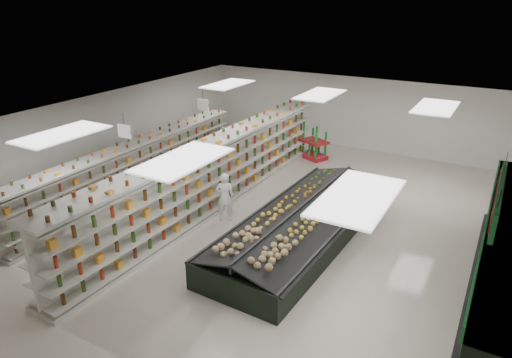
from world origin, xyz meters
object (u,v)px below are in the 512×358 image
Objects in this scene: shopper_main at (225,197)px; shopper_background at (242,145)px; gondola_left at (137,170)px; soda_endcap at (314,143)px; gondola_center at (213,178)px; produce_island at (302,223)px.

shopper_main and shopper_background have the same top height.
gondola_left is 7.43× the size of soda_endcap.
gondola_left is at bearing -173.55° from gondola_center.
soda_endcap is at bearing 110.09° from produce_island.
shopper_background is (1.67, 4.37, -0.05)m from gondola_left.
shopper_background is (-2.38, -1.98, 0.10)m from soda_endcap.
shopper_main is at bearing -34.38° from gondola_center.
soda_endcap reaches higher than produce_island.
gondola_left is at bearing 178.30° from produce_island.
gondola_left is at bearing -36.01° from shopper_main.
gondola_left is 6.46m from produce_island.
shopper_background is (-1.36, 4.07, -0.25)m from gondola_center.
shopper_background is at bearing 68.46° from gondola_left.
produce_island is 6.61m from shopper_background.
shopper_main is (-2.55, -0.12, 0.29)m from produce_island.
gondola_left is at bearing -122.57° from soda_endcap.
gondola_center is at bearing -149.52° from shopper_background.
produce_island is (3.41, -0.49, -0.54)m from gondola_center.
soda_endcap is at bearing -122.72° from shopper_main.
shopper_background is at bearing 109.42° from gondola_center.
gondola_left is 3.06m from gondola_center.
gondola_left is at bearing 171.00° from shopper_background.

